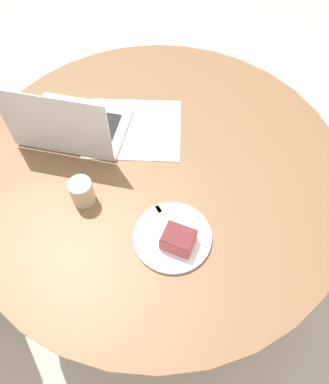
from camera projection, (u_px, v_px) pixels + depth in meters
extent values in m
plane|color=#B7AD9E|center=(160.00, 252.00, 1.82)|extent=(12.00, 12.00, 0.00)
cylinder|color=brown|center=(160.00, 251.00, 1.81)|extent=(0.50, 0.50, 0.02)
cylinder|color=brown|center=(159.00, 217.00, 1.53)|extent=(0.12, 0.12, 0.65)
cylinder|color=brown|center=(158.00, 168.00, 1.24)|extent=(1.26, 1.26, 0.03)
cube|color=#472D1E|center=(7.00, 193.00, 1.74)|extent=(0.04, 0.04, 0.45)
cube|color=white|center=(133.00, 128.00, 1.31)|extent=(0.39, 0.35, 0.00)
cylinder|color=white|center=(172.00, 237.00, 1.08)|extent=(0.23, 0.23, 0.01)
cube|color=#B74C51|center=(177.00, 240.00, 1.04)|extent=(0.11, 0.11, 0.05)
cube|color=maroon|center=(177.00, 236.00, 1.02)|extent=(0.11, 0.10, 0.00)
cube|color=silver|center=(170.00, 228.00, 1.09)|extent=(0.06, 0.17, 0.00)
cube|color=silver|center=(158.00, 209.00, 1.12)|extent=(0.03, 0.03, 0.00)
cylinder|color=#C6AD89|center=(82.00, 192.00, 1.12)|extent=(0.07, 0.07, 0.09)
cube|color=silver|center=(78.00, 125.00, 1.31)|extent=(0.42, 0.36, 0.02)
cube|color=black|center=(77.00, 123.00, 1.30)|extent=(0.32, 0.25, 0.00)
cube|color=silver|center=(56.00, 127.00, 1.14)|extent=(0.32, 0.15, 0.24)
cube|color=black|center=(56.00, 126.00, 1.14)|extent=(0.30, 0.14, 0.22)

